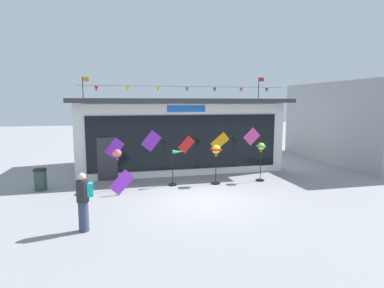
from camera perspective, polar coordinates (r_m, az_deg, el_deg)
The scene contains 10 objects.
ground_plane at distance 11.85m, azimuth 2.18°, elevation -10.06°, with size 80.00×80.00×0.00m, color gray.
kite_shop_building at distance 17.53m, azimuth -2.80°, elevation 2.09°, with size 10.72×5.83×5.04m.
wind_spinner_far_left at distance 13.16m, azimuth -13.47°, elevation -2.69°, with size 0.39×0.39×1.70m.
wind_spinner_left at distance 13.56m, azimuth -2.94°, elevation -3.45°, with size 0.68×0.35×1.57m.
wind_spinner_center_left at distance 13.74m, azimuth 4.40°, elevation -1.70°, with size 0.40×0.40×1.75m.
wind_spinner_center_right at distance 14.58m, azimuth 12.46°, elevation -1.44°, with size 0.37×0.37×1.78m.
person_near_camera at distance 9.34m, azimuth -19.16°, elevation -9.71°, with size 0.46×0.34×1.68m.
trash_bin at distance 14.38m, azimuth -25.93°, elevation -5.80°, with size 0.52×0.52×0.89m.
display_kite_on_ground at distance 12.59m, azimuth -12.68°, elevation -6.83°, with size 0.51×0.03×0.92m, color purple.
neighbour_building at distance 22.39m, azimuth 29.32°, elevation 3.57°, with size 6.07×8.87×4.77m, color #99999E.
Camera 1 is at (-3.01, -10.88, 3.61)m, focal length 29.23 mm.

